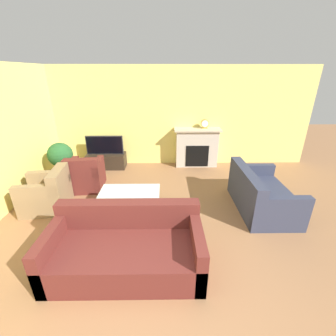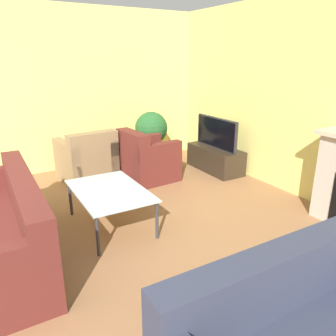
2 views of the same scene
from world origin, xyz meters
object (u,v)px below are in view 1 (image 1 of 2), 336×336
couch_sectional (127,249)px  coffee_table (129,195)px  armchair_accent (86,176)px  tv (105,145)px  potted_plant (60,156)px  armchair_by_window (48,194)px  couch_loveseat (260,196)px  mantel_clock (205,124)px

couch_sectional → coffee_table: (-0.14, 1.24, 0.13)m
armchair_accent → couch_sectional: bearing=114.6°
tv → potted_plant: (-0.88, -0.79, -0.02)m
couch_sectional → coffee_table: size_ratio=1.82×
couch_sectional → tv: bearing=107.7°
couch_sectional → armchair_by_window: 2.31m
couch_sectional → couch_loveseat: (2.40, 1.40, 0.00)m
mantel_clock → coffee_table: bearing=-125.8°
couch_sectional → potted_plant: (-2.01, 2.75, 0.36)m
couch_sectional → coffee_table: bearing=96.2°
tv → armchair_accent: bearing=-97.4°
tv → armchair_accent: tv is taller
couch_sectional → armchair_accent: size_ratio=2.47×
tv → armchair_accent: (-0.16, -1.24, -0.36)m
couch_sectional → armchair_by_window: (-1.78, 1.48, 0.02)m
coffee_table → armchair_by_window: bearing=171.9°
couch_sectional → coffee_table: 1.26m
couch_sectional → coffee_table: couch_sectional is taller
tv → potted_plant: potted_plant is taller
armchair_by_window → mantel_clock: mantel_clock is taller
tv → mantel_clock: mantel_clock is taller
couch_loveseat → armchair_by_window: size_ratio=1.71×
couch_loveseat → tv: bearing=58.8°
tv → potted_plant: size_ratio=1.04×
tv → couch_sectional: tv is taller
tv → coffee_table: bearing=-66.6°
couch_loveseat → potted_plant: 4.62m
tv → armchair_by_window: 2.20m
armchair_by_window → potted_plant: (-0.23, 1.28, 0.34)m
armchair_by_window → potted_plant: 1.34m
couch_sectional → armchair_by_window: size_ratio=2.28×
armchair_by_window → coffee_table: 1.67m
couch_sectional → mantel_clock: 4.12m
potted_plant → mantel_clock: bearing=14.3°
couch_sectional → potted_plant: 3.43m
couch_loveseat → armchair_by_window: (-4.18, 0.07, 0.01)m
coffee_table → potted_plant: 2.42m
armchair_by_window → potted_plant: potted_plant is taller
armchair_by_window → mantel_clock: 4.15m
coffee_table → couch_loveseat: bearing=3.6°
armchair_by_window → mantel_clock: size_ratio=3.56×
couch_sectional → armchair_accent: same height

